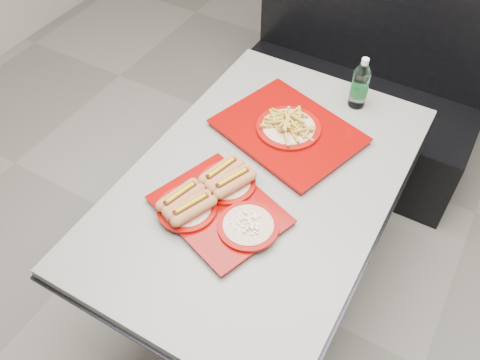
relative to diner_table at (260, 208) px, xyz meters
The scene contains 6 objects.
ground 0.58m from the diner_table, ahead, with size 6.00×6.00×0.00m, color gray.
diner_table is the anchor object (origin of this frame).
booth_bench 1.11m from the diner_table, 90.00° to the left, with size 1.30×0.57×1.35m.
tray_near 0.29m from the diner_table, 109.47° to the right, with size 0.51×0.45×0.09m.
tray_far 0.33m from the diner_table, 95.18° to the left, with size 0.62×0.54×0.10m.
water_bottle 0.64m from the diner_table, 75.99° to the left, with size 0.07×0.07×0.23m.
Camera 1 is at (0.54, -1.11, 2.13)m, focal length 38.00 mm.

